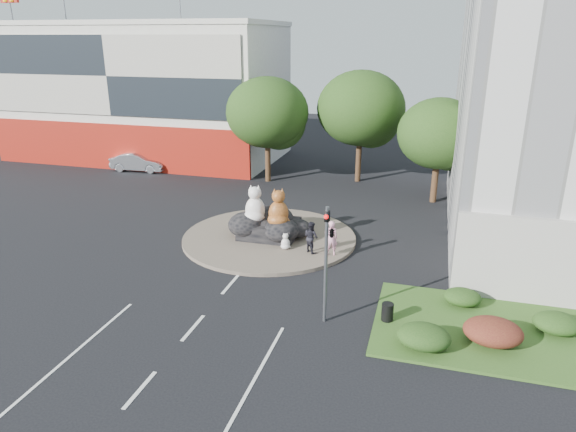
{
  "coord_description": "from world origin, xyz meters",
  "views": [
    {
      "loc": [
        8.69,
        -16.3,
        11.19
      ],
      "look_at": [
        1.5,
        8.73,
        2.0
      ],
      "focal_mm": 32.0,
      "sensor_mm": 36.0,
      "label": 1
    }
  ],
  "objects_px": {
    "parked_car": "(139,162)",
    "pedestrian_dark": "(311,237)",
    "cat_white": "(255,203)",
    "pedestrian_pink": "(331,238)",
    "kitten_white": "(285,241)",
    "litter_bin": "(387,312)",
    "cat_tabby": "(278,207)",
    "kitten_calico": "(239,230)"
  },
  "relations": [
    {
      "from": "kitten_calico",
      "to": "parked_car",
      "type": "height_order",
      "value": "parked_car"
    },
    {
      "from": "kitten_calico",
      "to": "pedestrian_pink",
      "type": "height_order",
      "value": "pedestrian_pink"
    },
    {
      "from": "pedestrian_dark",
      "to": "parked_car",
      "type": "relative_size",
      "value": 0.35
    },
    {
      "from": "pedestrian_dark",
      "to": "litter_bin",
      "type": "xyz_separation_m",
      "value": [
        4.63,
        -5.81,
        -0.56
      ]
    },
    {
      "from": "pedestrian_dark",
      "to": "litter_bin",
      "type": "distance_m",
      "value": 7.45
    },
    {
      "from": "pedestrian_dark",
      "to": "kitten_white",
      "type": "bearing_deg",
      "value": 33.96
    },
    {
      "from": "cat_white",
      "to": "litter_bin",
      "type": "relative_size",
      "value": 2.89
    },
    {
      "from": "cat_tabby",
      "to": "parked_car",
      "type": "bearing_deg",
      "value": 121.98
    },
    {
      "from": "cat_tabby",
      "to": "litter_bin",
      "type": "bearing_deg",
      "value": -66.68
    },
    {
      "from": "pedestrian_pink",
      "to": "pedestrian_dark",
      "type": "height_order",
      "value": "pedestrian_pink"
    },
    {
      "from": "cat_white",
      "to": "pedestrian_pink",
      "type": "distance_m",
      "value": 5.05
    },
    {
      "from": "kitten_calico",
      "to": "kitten_white",
      "type": "height_order",
      "value": "kitten_white"
    },
    {
      "from": "pedestrian_pink",
      "to": "litter_bin",
      "type": "height_order",
      "value": "pedestrian_pink"
    },
    {
      "from": "parked_car",
      "to": "pedestrian_dark",
      "type": "bearing_deg",
      "value": -130.13
    },
    {
      "from": "cat_white",
      "to": "pedestrian_dark",
      "type": "bearing_deg",
      "value": -26.88
    },
    {
      "from": "kitten_calico",
      "to": "parked_car",
      "type": "bearing_deg",
      "value": 173.15
    },
    {
      "from": "parked_car",
      "to": "litter_bin",
      "type": "bearing_deg",
      "value": -133.85
    },
    {
      "from": "kitten_calico",
      "to": "parked_car",
      "type": "relative_size",
      "value": 0.19
    },
    {
      "from": "pedestrian_dark",
      "to": "litter_bin",
      "type": "height_order",
      "value": "pedestrian_dark"
    },
    {
      "from": "pedestrian_pink",
      "to": "parked_car",
      "type": "height_order",
      "value": "pedestrian_pink"
    },
    {
      "from": "cat_white",
      "to": "cat_tabby",
      "type": "distance_m",
      "value": 1.48
    },
    {
      "from": "kitten_calico",
      "to": "litter_bin",
      "type": "bearing_deg",
      "value": -1.26
    },
    {
      "from": "kitten_white",
      "to": "pedestrian_dark",
      "type": "xyz_separation_m",
      "value": [
        1.44,
        -0.05,
        0.4
      ]
    },
    {
      "from": "pedestrian_dark",
      "to": "cat_tabby",
      "type": "bearing_deg",
      "value": 7.99
    },
    {
      "from": "kitten_white",
      "to": "litter_bin",
      "type": "relative_size",
      "value": 1.22
    },
    {
      "from": "kitten_white",
      "to": "pedestrian_pink",
      "type": "distance_m",
      "value": 2.58
    },
    {
      "from": "kitten_calico",
      "to": "pedestrian_pink",
      "type": "distance_m",
      "value": 5.65
    },
    {
      "from": "kitten_calico",
      "to": "kitten_white",
      "type": "xyz_separation_m",
      "value": [
        3.01,
        -0.81,
        0.0
      ]
    },
    {
      "from": "cat_tabby",
      "to": "kitten_white",
      "type": "xyz_separation_m",
      "value": [
        0.72,
        -1.1,
        -1.52
      ]
    },
    {
      "from": "pedestrian_dark",
      "to": "parked_car",
      "type": "distance_m",
      "value": 23.13
    },
    {
      "from": "kitten_white",
      "to": "pedestrian_pink",
      "type": "bearing_deg",
      "value": -25.03
    },
    {
      "from": "pedestrian_pink",
      "to": "pedestrian_dark",
      "type": "relative_size",
      "value": 1.11
    },
    {
      "from": "kitten_white",
      "to": "litter_bin",
      "type": "xyz_separation_m",
      "value": [
        6.07,
        -5.86,
        -0.16
      ]
    },
    {
      "from": "kitten_white",
      "to": "cat_tabby",
      "type": "bearing_deg",
      "value": 101.66
    },
    {
      "from": "pedestrian_pink",
      "to": "pedestrian_dark",
      "type": "distance_m",
      "value": 1.1
    },
    {
      "from": "kitten_white",
      "to": "parked_car",
      "type": "distance_m",
      "value": 21.95
    },
    {
      "from": "cat_white",
      "to": "litter_bin",
      "type": "height_order",
      "value": "cat_white"
    },
    {
      "from": "cat_tabby",
      "to": "kitten_calico",
      "type": "distance_m",
      "value": 2.76
    },
    {
      "from": "litter_bin",
      "to": "parked_car",
      "type": "bearing_deg",
      "value": 140.2
    },
    {
      "from": "cat_tabby",
      "to": "pedestrian_dark",
      "type": "xyz_separation_m",
      "value": [
        2.16,
        -1.15,
        -1.12
      ]
    },
    {
      "from": "kitten_calico",
      "to": "cat_white",
      "type": "bearing_deg",
      "value": 67.34
    },
    {
      "from": "litter_bin",
      "to": "pedestrian_pink",
      "type": "bearing_deg",
      "value": 121.76
    }
  ]
}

